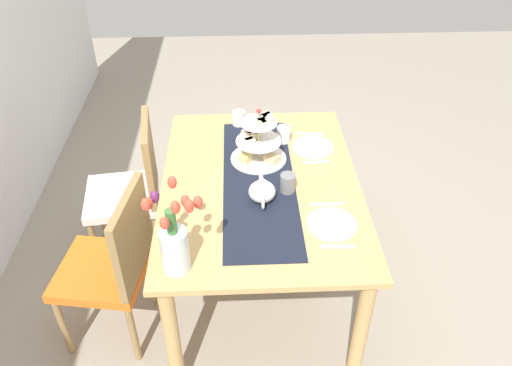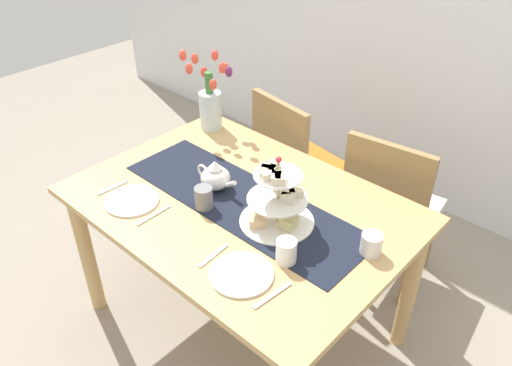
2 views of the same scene
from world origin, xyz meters
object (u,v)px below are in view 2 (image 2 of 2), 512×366
(cream_jug, at_px, (371,244))
(mug_white_text, at_px, (286,251))
(dining_table, at_px, (241,222))
(chair_left, at_px, (294,161))
(chair_right, at_px, (390,205))
(knife_right, at_px, (273,295))
(teapot, at_px, (215,177))
(fork_right, at_px, (213,255))
(fork_left, at_px, (112,188))
(dinner_plate_right, at_px, (242,274))
(tulip_vase, at_px, (210,101))
(dinner_plate_left, at_px, (132,201))
(mug_grey, at_px, (204,198))
(tiered_cake_stand, at_px, (278,200))
(knife_left, at_px, (153,215))

(cream_jug, bearing_deg, mug_white_text, -129.20)
(dining_table, distance_m, chair_left, 0.79)
(chair_right, xyz_separation_m, knife_right, (0.12, -1.04, 0.26))
(mug_white_text, bearing_deg, dining_table, 158.30)
(chair_right, xyz_separation_m, teapot, (-0.48, -0.73, 0.31))
(fork_right, bearing_deg, dining_table, 117.08)
(fork_left, relative_size, dinner_plate_right, 0.65)
(tulip_vase, relative_size, fork_left, 2.84)
(knife_right, bearing_deg, dinner_plate_right, 180.00)
(fork_left, bearing_deg, dinner_plate_left, 0.00)
(teapot, relative_size, cream_jug, 2.80)
(dining_table, relative_size, dinner_plate_left, 6.12)
(chair_left, relative_size, mug_grey, 9.58)
(dining_table, distance_m, mug_grey, 0.22)
(tiered_cake_stand, distance_m, knife_left, 0.51)
(dining_table, height_order, knife_right, knife_right)
(mug_white_text, bearing_deg, chair_right, 92.68)
(chair_left, relative_size, teapot, 3.82)
(tiered_cake_stand, distance_m, cream_jug, 0.39)
(chair_left, distance_m, tulip_vase, 0.61)
(tiered_cake_stand, height_order, mug_grey, tiered_cake_stand)
(dinner_plate_right, xyz_separation_m, mug_white_text, (0.07, 0.16, 0.04))
(teapot, height_order, tulip_vase, tulip_vase)
(chair_right, distance_m, tulip_vase, 1.05)
(tiered_cake_stand, height_order, mug_white_text, tiered_cake_stand)
(knife_left, height_order, mug_white_text, mug_white_text)
(teapot, relative_size, dinner_plate_left, 1.04)
(fork_left, bearing_deg, tulip_vase, 97.47)
(chair_left, distance_m, knife_right, 1.29)
(tulip_vase, distance_m, mug_grey, 0.71)
(teapot, relative_size, fork_right, 1.59)
(fork_left, distance_m, dinner_plate_right, 0.79)
(chair_left, xyz_separation_m, chair_right, (0.62, -0.00, 0.00))
(cream_jug, distance_m, mug_grey, 0.70)
(chair_left, height_order, tiered_cake_stand, tiered_cake_stand)
(dinner_plate_right, bearing_deg, teapot, 145.82)
(chair_left, height_order, dinner_plate_right, chair_left)
(tiered_cake_stand, height_order, fork_left, tiered_cake_stand)
(dinner_plate_right, bearing_deg, tulip_vase, 142.17)
(teapot, bearing_deg, chair_right, 56.44)
(fork_right, bearing_deg, dinner_plate_right, 0.00)
(chair_right, relative_size, tulip_vase, 2.14)
(chair_left, distance_m, chair_right, 0.62)
(chair_left, xyz_separation_m, tulip_vase, (-0.29, -0.35, 0.41))
(teapot, distance_m, dinner_plate_right, 0.55)
(dining_table, height_order, mug_white_text, mug_white_text)
(chair_left, distance_m, knife_left, 1.07)
(tulip_vase, bearing_deg, dining_table, -33.00)
(dining_table, relative_size, tiered_cake_stand, 4.63)
(tiered_cake_stand, height_order, tulip_vase, tulip_vase)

